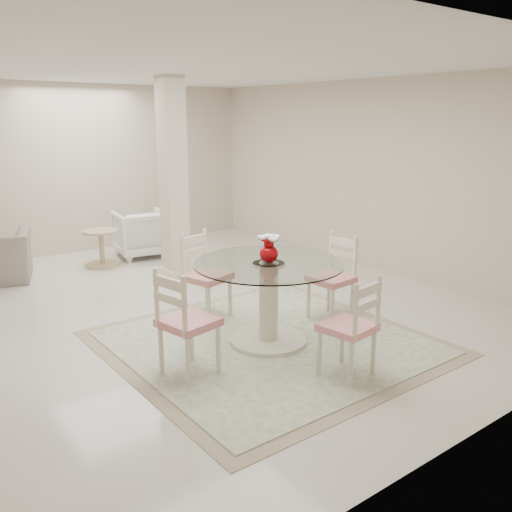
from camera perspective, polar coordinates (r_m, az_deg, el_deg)
ground at (r=6.47m, az=-6.60°, el=-5.26°), size 7.00×7.00×0.00m
room_shell at (r=6.10m, az=-7.11°, el=11.38°), size 6.02×7.02×2.71m
column at (r=7.52m, az=-8.71°, el=8.00°), size 0.30×0.30×2.70m
area_rug at (r=5.41m, az=1.30°, el=-9.10°), size 2.89×2.89×0.02m
dining_table at (r=5.26m, az=1.32°, el=-4.96°), size 1.43×1.43×0.83m
red_vase at (r=5.10m, az=1.40°, el=0.85°), size 0.21×0.20×0.27m
dining_chair_east at (r=5.95m, az=8.33°, el=-1.58°), size 0.45×0.45×1.03m
dining_chair_north at (r=5.94m, az=-5.65°, el=-1.36°), size 0.52×0.52×1.06m
dining_chair_west at (r=4.59m, az=-7.76°, el=-6.21°), size 0.50×0.50×1.06m
dining_chair_south at (r=4.60m, az=10.31°, el=-6.70°), size 0.45×0.45×1.00m
armchair_white at (r=8.85m, az=-11.96°, el=2.35°), size 0.91×0.93×0.74m
side_table at (r=8.41m, az=-15.93°, el=0.67°), size 0.52×0.52×0.54m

